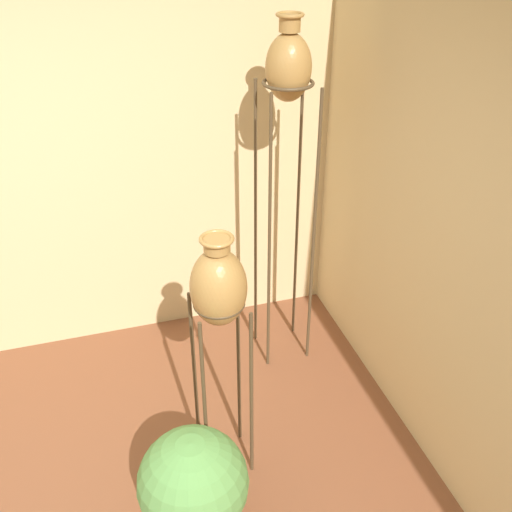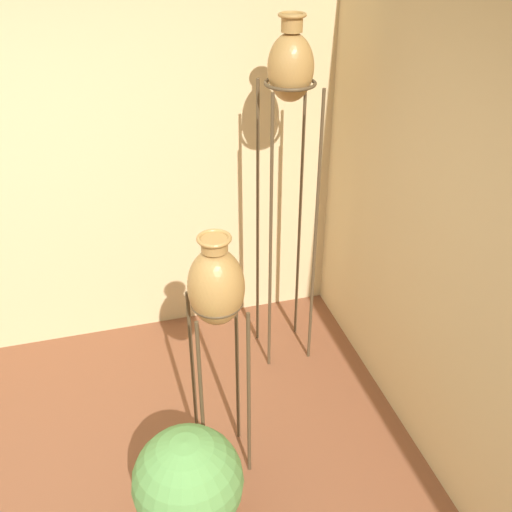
% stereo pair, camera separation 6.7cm
% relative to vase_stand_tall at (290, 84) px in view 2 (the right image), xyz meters
% --- Properties ---
extents(wall_back, '(8.17, 0.06, 2.70)m').
position_rel_vase_stand_tall_xyz_m(wall_back, '(-1.60, 0.56, -0.53)').
color(wall_back, '#D1B784').
rests_on(wall_back, ground_plane).
extents(vase_stand_tall, '(0.31, 0.31, 2.26)m').
position_rel_vase_stand_tall_xyz_m(vase_stand_tall, '(0.00, 0.00, 0.00)').
color(vase_stand_tall, '#473823').
rests_on(vase_stand_tall, ground_plane).
extents(vase_stand_medium, '(0.28, 0.28, 1.47)m').
position_rel_vase_stand_tall_xyz_m(vase_stand_medium, '(-0.63, -0.84, -0.72)').
color(vase_stand_medium, '#473823').
rests_on(vase_stand_medium, ground_plane).
extents(potted_plant, '(0.52, 0.52, 0.73)m').
position_rel_vase_stand_tall_xyz_m(potted_plant, '(-0.89, -1.33, -1.47)').
color(potted_plant, '#B26647').
rests_on(potted_plant, ground_plane).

